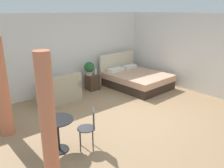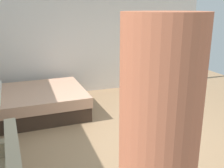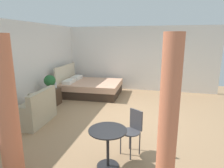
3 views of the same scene
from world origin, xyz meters
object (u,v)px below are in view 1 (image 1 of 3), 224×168
at_px(balcony_table, 58,129).
at_px(cafe_chair_near_window, 90,125).
at_px(potted_plant, 89,68).
at_px(bed, 136,79).
at_px(vase, 95,72).
at_px(couch, 60,92).
at_px(nightstand, 93,82).

xyz_separation_m(balcony_table, cafe_chair_near_window, (0.53, -0.36, 0.04)).
height_order(potted_plant, balcony_table, potted_plant).
xyz_separation_m(bed, vase, (-1.31, 0.76, 0.36)).
relative_size(couch, nightstand, 2.29).
bearing_deg(cafe_chair_near_window, potted_plant, 54.89).
height_order(couch, potted_plant, potted_plant).
relative_size(nightstand, vase, 2.76).
distance_m(bed, cafe_chair_near_window, 4.28).
relative_size(bed, vase, 11.46).
bearing_deg(vase, cafe_chair_near_window, -128.32).
distance_m(potted_plant, vase, 0.28).
relative_size(potted_plant, cafe_chair_near_window, 0.55).
relative_size(potted_plant, balcony_table, 0.68).
bearing_deg(couch, potted_plant, 12.36).
relative_size(bed, couch, 1.81).
height_order(bed, cafe_chair_near_window, bed).
xyz_separation_m(bed, couch, (-2.88, 0.52, 0.02)).
bearing_deg(couch, cafe_chair_near_window, -105.89).
bearing_deg(balcony_table, couch, 61.11).
bearing_deg(couch, nightstand, 10.35).
bearing_deg(nightstand, couch, -169.65).
bearing_deg(potted_plant, balcony_table, -134.90).
relative_size(nightstand, potted_plant, 1.15).
distance_m(couch, potted_plant, 1.47).
height_order(couch, balcony_table, couch).
bearing_deg(vase, potted_plant, 165.63).
relative_size(bed, cafe_chair_near_window, 2.63).
bearing_deg(couch, vase, 8.68).
bearing_deg(balcony_table, nightstand, 43.71).
xyz_separation_m(potted_plant, cafe_chair_near_window, (-2.13, -3.03, -0.28)).
relative_size(bed, nightstand, 4.15).
height_order(vase, cafe_chair_near_window, cafe_chair_near_window).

